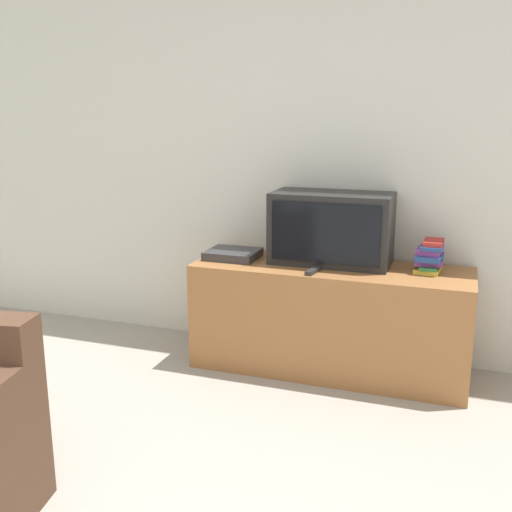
{
  "coord_description": "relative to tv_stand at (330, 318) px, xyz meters",
  "views": [
    {
      "loc": [
        1.17,
        -0.73,
        1.58
      ],
      "look_at": [
        0.14,
        2.22,
        0.81
      ],
      "focal_mm": 42.0,
      "sensor_mm": 36.0,
      "label": 1
    }
  ],
  "objects": [
    {
      "name": "book_stack",
      "position": [
        0.56,
        0.07,
        0.42
      ],
      "size": [
        0.17,
        0.21,
        0.19
      ],
      "color": "gold",
      "rests_on": "tv_stand"
    },
    {
      "name": "wall_back",
      "position": [
        -0.45,
        0.32,
        0.97
      ],
      "size": [
        9.0,
        0.06,
        2.6
      ],
      "color": "silver",
      "rests_on": "ground_plane"
    },
    {
      "name": "set_top_box",
      "position": [
        -0.64,
        0.0,
        0.36
      ],
      "size": [
        0.32,
        0.28,
        0.05
      ],
      "color": "#333338",
      "rests_on": "tv_stand"
    },
    {
      "name": "remote_on_stand",
      "position": [
        -0.07,
        -0.18,
        0.34
      ],
      "size": [
        0.06,
        0.15,
        0.02
      ],
      "rotation": [
        0.0,
        0.0,
        -0.15
      ],
      "color": "#2D2D2D",
      "rests_on": "tv_stand"
    },
    {
      "name": "tv_stand",
      "position": [
        0.0,
        0.0,
        0.0
      ],
      "size": [
        1.66,
        0.55,
        0.66
      ],
      "color": "#9E6638",
      "rests_on": "ground_plane"
    },
    {
      "name": "television",
      "position": [
        -0.03,
        0.09,
        0.55
      ],
      "size": [
        0.72,
        0.37,
        0.43
      ],
      "color": "black",
      "rests_on": "tv_stand"
    }
  ]
}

